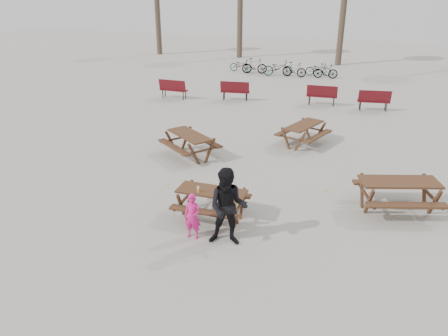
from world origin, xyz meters
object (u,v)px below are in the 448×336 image
(food_tray, at_px, (224,193))
(picnic_table_far, at_px, (303,134))
(main_picnic_table, at_px, (212,197))
(soda_bottle, at_px, (198,190))
(child, at_px, (193,216))
(picnic_table_north, at_px, (190,145))
(picnic_table_east, at_px, (397,196))
(adult, at_px, (228,207))

(food_tray, bearing_deg, picnic_table_far, 81.32)
(food_tray, distance_m, picnic_table_far, 6.57)
(main_picnic_table, height_order, soda_bottle, soda_bottle)
(child, distance_m, picnic_table_north, 5.41)
(main_picnic_table, relative_size, picnic_table_east, 0.88)
(main_picnic_table, relative_size, adult, 0.94)
(adult, bearing_deg, picnic_table_far, 74.36)
(main_picnic_table, bearing_deg, picnic_table_far, 77.97)
(picnic_table_east, relative_size, picnic_table_far, 1.11)
(child, bearing_deg, picnic_table_far, 76.86)
(picnic_table_north, bearing_deg, picnic_table_east, 20.72)
(main_picnic_table, xyz_separation_m, soda_bottle, (-0.28, -0.21, 0.26))
(soda_bottle, bearing_deg, picnic_table_north, 115.81)
(child, xyz_separation_m, picnic_table_far, (1.44, 7.49, -0.18))
(picnic_table_east, bearing_deg, adult, -159.48)
(picnic_table_north, bearing_deg, adult, -21.96)
(food_tray, distance_m, adult, 1.07)
(soda_bottle, relative_size, picnic_table_far, 0.09)
(soda_bottle, distance_m, adult, 1.39)
(food_tray, xyz_separation_m, picnic_table_east, (4.25, 2.04, -0.35))
(picnic_table_far, bearing_deg, picnic_table_east, -123.40)
(soda_bottle, distance_m, picnic_table_far, 6.81)
(food_tray, relative_size, adult, 0.09)
(main_picnic_table, height_order, picnic_table_east, picnic_table_east)
(main_picnic_table, relative_size, picnic_table_north, 0.94)
(main_picnic_table, distance_m, picnic_table_east, 5.02)
(picnic_table_east, distance_m, picnic_table_north, 7.13)
(food_tray, distance_m, soda_bottle, 0.67)
(soda_bottle, height_order, child, child)
(picnic_table_east, xyz_separation_m, picnic_table_far, (-3.26, 4.44, -0.04))
(picnic_table_north, bearing_deg, food_tray, -20.24)
(soda_bottle, bearing_deg, main_picnic_table, 36.45)
(picnic_table_far, bearing_deg, food_tray, -168.37)
(picnic_table_north, bearing_deg, child, -30.15)
(picnic_table_east, bearing_deg, picnic_table_north, 146.77)
(main_picnic_table, distance_m, soda_bottle, 0.44)
(adult, bearing_deg, food_tray, 102.74)
(soda_bottle, height_order, adult, adult)
(adult, distance_m, picnic_table_east, 4.89)
(food_tray, height_order, child, child)
(adult, bearing_deg, soda_bottle, 130.38)
(main_picnic_table, bearing_deg, soda_bottle, -143.55)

